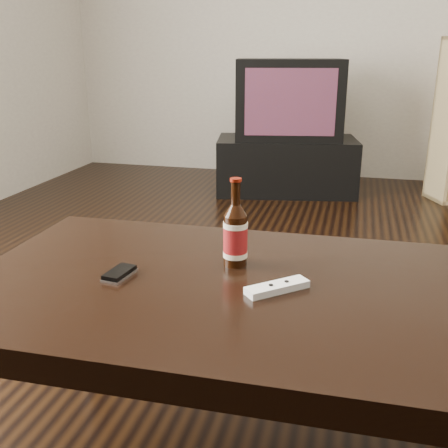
% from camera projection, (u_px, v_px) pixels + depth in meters
% --- Properties ---
extents(floor, '(5.00, 6.00, 0.01)m').
position_uv_depth(floor, '(350.00, 383.00, 1.71)').
color(floor, black).
rests_on(floor, ground).
extents(wall_back, '(5.00, 0.02, 2.70)m').
position_uv_depth(wall_back, '(373.00, 6.00, 4.05)').
color(wall_back, beige).
rests_on(wall_back, ground).
extents(tv_stand, '(1.09, 0.68, 0.41)m').
position_uv_depth(tv_stand, '(286.00, 165.00, 3.94)').
color(tv_stand, black).
rests_on(tv_stand, floor).
extents(tv, '(0.82, 0.60, 0.56)m').
position_uv_depth(tv, '(289.00, 99.00, 3.78)').
color(tv, black).
rests_on(tv, tv_stand).
extents(coffee_table, '(1.34, 0.80, 0.50)m').
position_uv_depth(coffee_table, '(239.00, 308.00, 1.27)').
color(coffee_table, black).
rests_on(coffee_table, floor).
extents(beer_bottle, '(0.07, 0.07, 0.23)m').
position_uv_depth(beer_bottle, '(235.00, 235.00, 1.33)').
color(beer_bottle, black).
rests_on(beer_bottle, coffee_table).
extents(phone, '(0.06, 0.10, 0.02)m').
position_uv_depth(phone, '(119.00, 273.00, 1.28)').
color(phone, '#B8B7BA').
rests_on(phone, coffee_table).
extents(remote, '(0.14, 0.14, 0.02)m').
position_uv_depth(remote, '(277.00, 287.00, 1.21)').
color(remote, white).
rests_on(remote, coffee_table).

